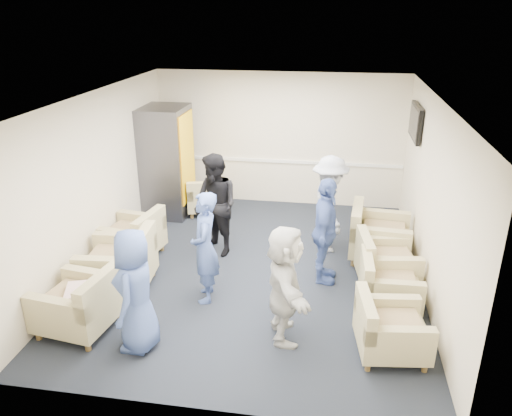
% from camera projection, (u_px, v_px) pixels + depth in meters
% --- Properties ---
extents(floor, '(6.00, 6.00, 0.00)m').
position_uv_depth(floor, '(256.00, 269.00, 7.89)').
color(floor, black).
rests_on(floor, ground).
extents(ceiling, '(6.00, 6.00, 0.00)m').
position_uv_depth(ceiling, '(256.00, 97.00, 6.87)').
color(ceiling, white).
rests_on(ceiling, back_wall).
extents(back_wall, '(5.00, 0.02, 2.70)m').
position_uv_depth(back_wall, '(280.00, 140.00, 10.12)').
color(back_wall, beige).
rests_on(back_wall, floor).
extents(front_wall, '(5.00, 0.02, 2.70)m').
position_uv_depth(front_wall, '(205.00, 298.00, 4.64)').
color(front_wall, beige).
rests_on(front_wall, floor).
extents(left_wall, '(0.02, 6.00, 2.70)m').
position_uv_depth(left_wall, '(98.00, 181.00, 7.75)').
color(left_wall, beige).
rests_on(left_wall, floor).
extents(right_wall, '(0.02, 6.00, 2.70)m').
position_uv_depth(right_wall, '(431.00, 199.00, 7.01)').
color(right_wall, beige).
rests_on(right_wall, floor).
extents(chair_rail, '(4.98, 0.04, 0.06)m').
position_uv_depth(chair_rail, '(279.00, 161.00, 10.28)').
color(chair_rail, white).
rests_on(chair_rail, back_wall).
extents(tv, '(0.10, 1.00, 0.58)m').
position_uv_depth(tv, '(416.00, 122.00, 8.41)').
color(tv, black).
rests_on(tv, right_wall).
extents(armchair_left_near, '(1.00, 1.00, 0.71)m').
position_uv_depth(armchair_left_near, '(82.00, 305.00, 6.31)').
color(armchair_left_near, tan).
rests_on(armchair_left_near, floor).
extents(armchair_left_mid, '(1.03, 1.03, 0.76)m').
position_uv_depth(armchair_left_mid, '(122.00, 265.00, 7.23)').
color(armchair_left_mid, tan).
rests_on(armchair_left_mid, floor).
extents(armchair_left_far, '(1.00, 1.00, 0.69)m').
position_uv_depth(armchair_left_far, '(134.00, 238.00, 8.15)').
color(armchair_left_far, tan).
rests_on(armchair_left_far, floor).
extents(armchair_right_near, '(0.89, 0.89, 0.63)m').
position_uv_depth(armchair_right_near, '(387.00, 330.00, 5.88)').
color(armchair_right_near, tan).
rests_on(armchair_right_near, floor).
extents(armchair_right_midnear, '(0.81, 0.81, 0.63)m').
position_uv_depth(armchair_right_midnear, '(386.00, 286.00, 6.82)').
color(armchair_right_midnear, tan).
rests_on(armchair_right_midnear, floor).
extents(armchair_right_midfar, '(0.94, 0.94, 0.67)m').
position_uv_depth(armchair_right_midfar, '(383.00, 264.00, 7.37)').
color(armchair_right_midfar, tan).
rests_on(armchair_right_midfar, floor).
extents(armchair_right_far, '(1.01, 1.01, 0.75)m').
position_uv_depth(armchair_right_far, '(376.00, 237.00, 8.14)').
color(armchair_right_far, tan).
rests_on(armchair_right_far, floor).
extents(armchair_corner, '(0.96, 0.96, 0.63)m').
position_uv_depth(armchair_corner, '(208.00, 198.00, 9.95)').
color(armchair_corner, tan).
rests_on(armchair_corner, floor).
extents(vending_machine, '(0.86, 1.01, 2.13)m').
position_uv_depth(vending_machine, '(167.00, 161.00, 9.69)').
color(vending_machine, '#505058').
rests_on(vending_machine, floor).
extents(backpack, '(0.34, 0.29, 0.50)m').
position_uv_depth(backpack, '(147.00, 252.00, 7.87)').
color(backpack, black).
rests_on(backpack, floor).
extents(pillow, '(0.45, 0.51, 0.12)m').
position_uv_depth(pillow, '(79.00, 293.00, 6.25)').
color(pillow, silver).
rests_on(pillow, armchair_left_near).
extents(person_front_left, '(0.51, 0.77, 1.54)m').
position_uv_depth(person_front_left, '(136.00, 291.00, 5.84)').
color(person_front_left, '#445DA5').
rests_on(person_front_left, floor).
extents(person_mid_left, '(0.49, 0.65, 1.60)m').
position_uv_depth(person_mid_left, '(205.00, 248.00, 6.83)').
color(person_mid_left, '#445DA5').
rests_on(person_mid_left, floor).
extents(person_back_left, '(1.05, 1.03, 1.70)m').
position_uv_depth(person_back_left, '(216.00, 205.00, 8.13)').
color(person_back_left, black).
rests_on(person_back_left, floor).
extents(person_back_right, '(0.85, 1.18, 1.65)m').
position_uv_depth(person_back_right, '(329.00, 204.00, 8.24)').
color(person_back_right, silver).
rests_on(person_back_right, floor).
extents(person_mid_right, '(0.43, 0.97, 1.62)m').
position_uv_depth(person_mid_right, '(325.00, 231.00, 7.28)').
color(person_mid_right, '#445DA5').
rests_on(person_mid_right, floor).
extents(person_front_right, '(0.73, 1.47, 1.51)m').
position_uv_depth(person_front_right, '(285.00, 284.00, 6.01)').
color(person_front_right, silver).
rests_on(person_front_right, floor).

